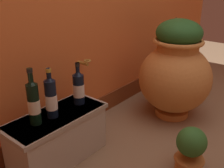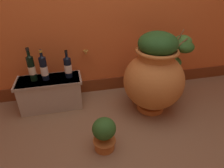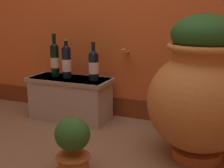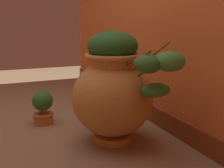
{
  "view_description": "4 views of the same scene",
  "coord_description": "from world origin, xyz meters",
  "px_view_note": "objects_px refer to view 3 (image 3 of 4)",
  "views": [
    {
      "loc": [
        -1.56,
        -0.35,
        1.19
      ],
      "look_at": [
        -0.13,
        0.82,
        0.42
      ],
      "focal_mm": 42.34,
      "sensor_mm": 36.0,
      "label": 1
    },
    {
      "loc": [
        -0.37,
        -1.0,
        1.3
      ],
      "look_at": [
        0.02,
        0.66,
        0.32
      ],
      "focal_mm": 30.33,
      "sensor_mm": 36.0,
      "label": 2
    },
    {
      "loc": [
        0.62,
        -1.17,
        0.87
      ],
      "look_at": [
        -0.18,
        0.72,
        0.37
      ],
      "focal_mm": 47.71,
      "sensor_mm": 36.0,
      "label": 3
    },
    {
      "loc": [
        2.43,
        -0.25,
        0.93
      ],
      "look_at": [
        -0.06,
        0.79,
        0.34
      ],
      "focal_mm": 46.34,
      "sensor_mm": 36.0,
      "label": 4
    }
  ],
  "objects_px": {
    "terracotta_urn": "(204,91)",
    "wine_bottle_right": "(94,65)",
    "wine_bottle_left": "(55,59)",
    "potted_shrub": "(73,144)",
    "wine_bottle_middle": "(67,61)"
  },
  "relations": [
    {
      "from": "wine_bottle_middle",
      "to": "wine_bottle_right",
      "type": "height_order",
      "value": "wine_bottle_middle"
    },
    {
      "from": "wine_bottle_right",
      "to": "potted_shrub",
      "type": "height_order",
      "value": "wine_bottle_right"
    },
    {
      "from": "potted_shrub",
      "to": "wine_bottle_left",
      "type": "bearing_deg",
      "value": 128.61
    },
    {
      "from": "terracotta_urn",
      "to": "wine_bottle_right",
      "type": "distance_m",
      "value": 0.92
    },
    {
      "from": "wine_bottle_right",
      "to": "wine_bottle_left",
      "type": "bearing_deg",
      "value": 179.25
    },
    {
      "from": "wine_bottle_middle",
      "to": "wine_bottle_left",
      "type": "bearing_deg",
      "value": 174.82
    },
    {
      "from": "wine_bottle_left",
      "to": "wine_bottle_middle",
      "type": "xyz_separation_m",
      "value": [
        0.12,
        -0.01,
        -0.01
      ]
    },
    {
      "from": "terracotta_urn",
      "to": "potted_shrub",
      "type": "relative_size",
      "value": 2.74
    },
    {
      "from": "wine_bottle_left",
      "to": "potted_shrub",
      "type": "distance_m",
      "value": 1.02
    },
    {
      "from": "wine_bottle_middle",
      "to": "wine_bottle_right",
      "type": "relative_size",
      "value": 1.09
    },
    {
      "from": "terracotta_urn",
      "to": "wine_bottle_right",
      "type": "xyz_separation_m",
      "value": [
        -0.87,
        0.3,
        0.05
      ]
    },
    {
      "from": "terracotta_urn",
      "to": "wine_bottle_middle",
      "type": "height_order",
      "value": "terracotta_urn"
    },
    {
      "from": "potted_shrub",
      "to": "terracotta_urn",
      "type": "bearing_deg",
      "value": 35.52
    },
    {
      "from": "wine_bottle_right",
      "to": "wine_bottle_middle",
      "type": "bearing_deg",
      "value": -178.57
    },
    {
      "from": "terracotta_urn",
      "to": "potted_shrub",
      "type": "xyz_separation_m",
      "value": [
        -0.63,
        -0.45,
        -0.26
      ]
    }
  ]
}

